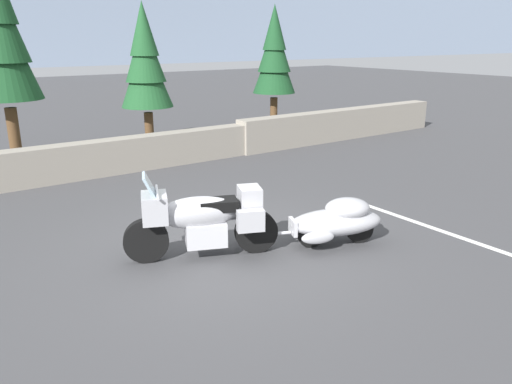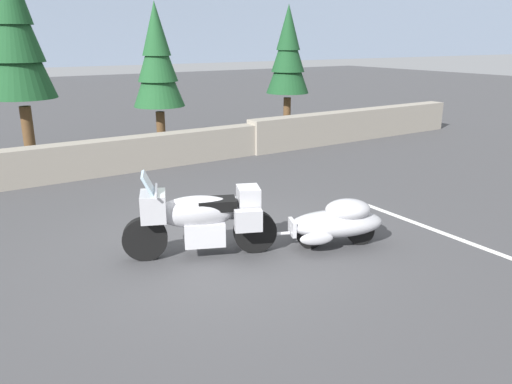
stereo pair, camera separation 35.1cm
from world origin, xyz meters
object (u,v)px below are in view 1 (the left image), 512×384
at_px(pine_tree_secondary, 145,61).
at_px(pine_tree_far_right, 274,54).
at_px(touring_motorcycle, 201,218).
at_px(car_shaped_trailer, 337,220).

xyz_separation_m(pine_tree_secondary, pine_tree_far_right, (4.89, 0.62, 0.07)).
bearing_deg(touring_motorcycle, car_shaped_trailer, -22.84).
relative_size(car_shaped_trailer, pine_tree_secondary, 0.53).
height_order(pine_tree_secondary, pine_tree_far_right, pine_tree_far_right).
height_order(car_shaped_trailer, pine_tree_secondary, pine_tree_secondary).
xyz_separation_m(car_shaped_trailer, pine_tree_secondary, (0.32, 7.80, 2.17)).
distance_m(car_shaped_trailer, pine_tree_far_right, 10.15).
xyz_separation_m(touring_motorcycle, pine_tree_secondary, (2.29, 6.97, 1.96)).
bearing_deg(pine_tree_secondary, car_shaped_trailer, -92.32).
distance_m(touring_motorcycle, pine_tree_far_right, 10.64).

